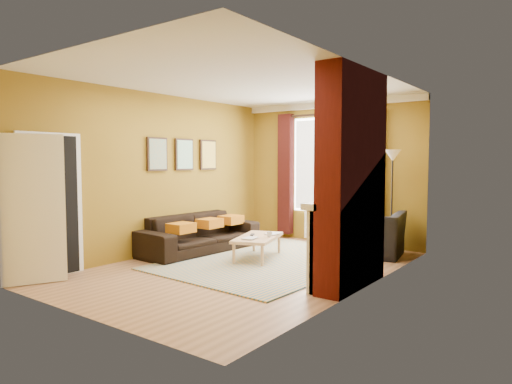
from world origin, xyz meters
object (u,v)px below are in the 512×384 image
wicker_stool (322,238)px  floor_lamp (392,172)px  armchair (367,234)px  coffee_table (258,239)px  sofa (200,233)px

wicker_stool → floor_lamp: 1.79m
wicker_stool → armchair: bearing=-8.4°
coffee_table → wicker_stool: 1.56m
armchair → floor_lamp: (0.33, 0.24, 1.06)m
armchair → floor_lamp: size_ratio=0.64×
armchair → sofa: bearing=19.7°
coffee_table → sofa: bearing=166.7°
sofa → coffee_table: size_ratio=1.79×
floor_lamp → coffee_table: bearing=-136.4°
floor_lamp → sofa: bearing=-149.2°
sofa → wicker_stool: bearing=-40.7°
sofa → coffee_table: 1.21m
armchair → wicker_stool: 0.98m
floor_lamp → wicker_stool: bearing=-175.7°
sofa → floor_lamp: bearing=-55.4°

